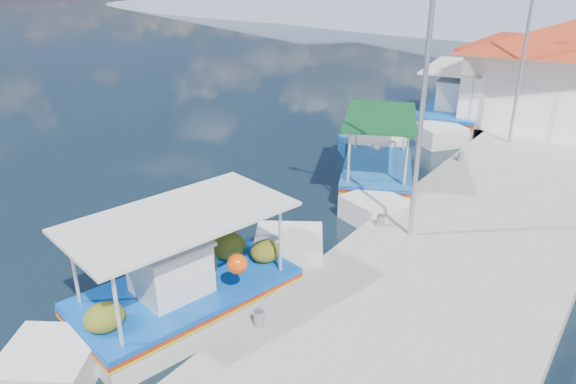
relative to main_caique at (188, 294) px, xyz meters
The scene contains 9 objects.
ground 3.64m from the main_caique, 123.22° to the left, with size 160.00×160.00×0.00m, color black.
quay 9.83m from the main_caique, 66.46° to the left, with size 5.00×44.00×0.50m, color #AAA79F.
bollards 8.46m from the main_caique, 77.53° to the left, with size 0.20×17.20×0.30m.
main_caique is the anchor object (origin of this frame).
caique_green_canopy 8.46m from the main_caique, 89.51° to the left, with size 3.92×6.36×2.62m.
caique_blue_hull 13.13m from the main_caique, 98.94° to the left, with size 1.76×5.70×1.01m.
caique_far 16.80m from the main_caique, 91.55° to the left, with size 3.24×8.13×2.88m.
lamp_post_near 6.55m from the main_caique, 63.18° to the left, with size 1.21×0.14×6.00m.
lamp_post_far 14.63m from the main_caique, 79.75° to the left, with size 1.21×0.14×6.00m.
Camera 1 is at (9.03, -9.48, 6.74)m, focal length 33.98 mm.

